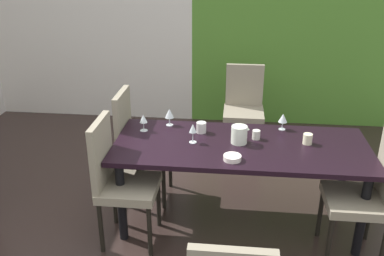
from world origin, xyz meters
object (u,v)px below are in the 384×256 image
object	(u,v)px
chair_left_near	(118,176)
cup_east	(256,135)
chair_head_far	(244,105)
cup_center	(308,139)
pitcher_corner	(239,134)
wine_glass_front	(193,129)
wine_glass_near_window	(143,119)
wine_glass_near_shelf	(283,118)
serving_bowl_north	(232,158)
dining_table	(241,153)
chair_left_far	(137,141)
cup_right	(201,127)
chair_right_near	(369,191)
wine_glass_rear	(169,114)

from	to	relation	value
chair_left_near	cup_east	xyz separation A→B (m)	(1.05, 0.43, 0.21)
chair_head_far	cup_center	distance (m)	1.46
cup_center	pitcher_corner	bearing A→B (deg)	-175.77
wine_glass_front	pitcher_corner	size ratio (longest dim) A/B	1.10
chair_left_near	wine_glass_front	bearing A→B (deg)	119.60
pitcher_corner	chair_head_far	bearing A→B (deg)	87.78
cup_center	wine_glass_near_window	bearing A→B (deg)	175.06
chair_head_far	wine_glass_near_shelf	bearing A→B (deg)	106.07
serving_bowl_north	wine_glass_near_window	bearing A→B (deg)	148.85
cup_center	cup_east	size ratio (longest dim) A/B	1.13
wine_glass_front	dining_table	bearing A→B (deg)	1.46
chair_left_far	cup_right	bearing A→B (deg)	78.09
dining_table	chair_left_far	world-z (taller)	chair_left_far
wine_glass_near_shelf	cup_right	size ratio (longest dim) A/B	1.59
chair_head_far	wine_glass_near_window	world-z (taller)	chair_head_far
chair_left_near	wine_glass_front	distance (m)	0.69
cup_right	chair_left_near	bearing A→B (deg)	-139.23
chair_head_far	chair_right_near	distance (m)	1.95
cup_east	cup_right	bearing A→B (deg)	169.67
chair_left_far	cup_east	distance (m)	1.09
pitcher_corner	dining_table	bearing A→B (deg)	-53.26
chair_right_near	chair_left_near	size ratio (longest dim) A/B	0.98
chair_right_near	pitcher_corner	distance (m)	1.04
dining_table	chair_left_far	size ratio (longest dim) A/B	1.97
chair_left_far	cup_center	distance (m)	1.50
chair_head_far	wine_glass_rear	xyz separation A→B (m)	(-0.66, -1.10, 0.29)
chair_right_near	dining_table	bearing A→B (deg)	71.02
chair_left_far	wine_glass_near_shelf	bearing A→B (deg)	90.48
wine_glass_rear	serving_bowl_north	bearing A→B (deg)	-47.03
chair_left_far	cup_east	bearing A→B (deg)	78.78
wine_glass_rear	wine_glass_front	xyz separation A→B (m)	(0.24, -0.33, 0.01)
wine_glass_front	cup_east	xyz separation A→B (m)	(0.51, 0.12, -0.08)
cup_east	wine_glass_near_shelf	bearing A→B (deg)	43.87
wine_glass_near_window	chair_right_near	bearing A→B (deg)	-15.86
dining_table	cup_right	bearing A→B (deg)	149.95
wine_glass_rear	cup_east	xyz separation A→B (m)	(0.75, -0.21, -0.07)
wine_glass_near_shelf	serving_bowl_north	world-z (taller)	wine_glass_near_shelf
chair_right_near	wine_glass_rear	bearing A→B (deg)	67.60
dining_table	wine_glass_front	xyz separation A→B (m)	(-0.39, -0.01, 0.20)
chair_left_near	wine_glass_front	size ratio (longest dim) A/B	6.40
chair_left_near	cup_right	distance (m)	0.82
chair_head_far	wine_glass_near_window	distance (m)	1.54
wine_glass_near_shelf	pitcher_corner	world-z (taller)	pitcher_corner
wine_glass_near_shelf	wine_glass_front	size ratio (longest dim) A/B	0.90
serving_bowl_north	cup_east	bearing A→B (deg)	64.70
chair_head_far	wine_glass_front	world-z (taller)	chair_head_far
wine_glass_front	pitcher_corner	xyz separation A→B (m)	(0.37, 0.03, -0.04)
chair_left_near	wine_glass_near_window	distance (m)	0.58
wine_glass_near_window	cup_right	size ratio (longest dim) A/B	1.61
dining_table	wine_glass_front	distance (m)	0.43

